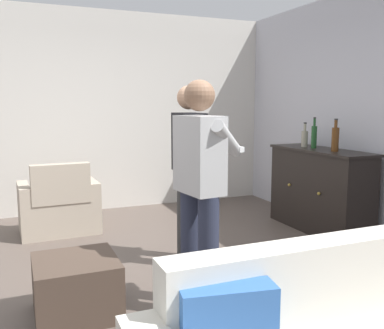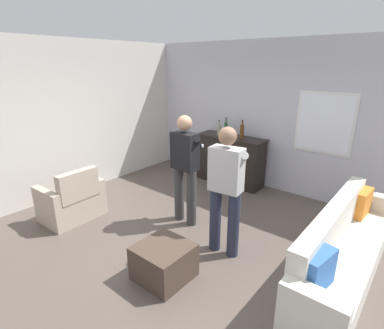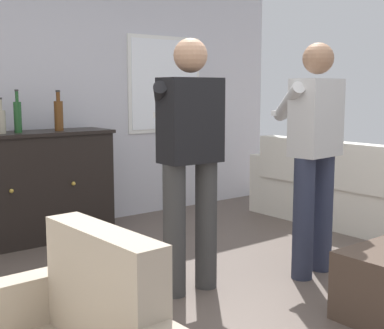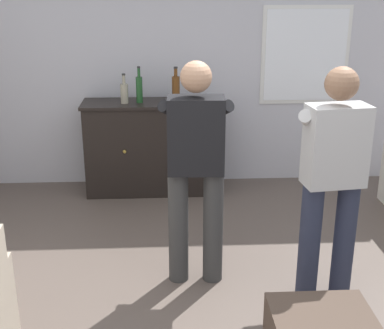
{
  "view_description": "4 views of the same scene",
  "coord_description": "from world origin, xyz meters",
  "px_view_note": "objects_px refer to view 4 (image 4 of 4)",
  "views": [
    {
      "loc": [
        3.47,
        -1.01,
        1.51
      ],
      "look_at": [
        -0.31,
        0.55,
        0.93
      ],
      "focal_mm": 40.0,
      "sensor_mm": 36.0,
      "label": 1
    },
    {
      "loc": [
        2.55,
        -2.7,
        2.38
      ],
      "look_at": [
        -0.12,
        0.54,
        0.95
      ],
      "focal_mm": 28.0,
      "sensor_mm": 36.0,
      "label": 2
    },
    {
      "loc": [
        -2.35,
        -2.25,
        1.35
      ],
      "look_at": [
        -0.19,
        0.49,
        0.86
      ],
      "focal_mm": 50.0,
      "sensor_mm": 36.0,
      "label": 3
    },
    {
      "loc": [
        -0.42,
        -3.13,
        2.22
      ],
      "look_at": [
        -0.23,
        0.49,
        0.93
      ],
      "focal_mm": 50.0,
      "sensor_mm": 36.0,
      "label": 4
    }
  ],
  "objects_px": {
    "sideboard_cabinet": "(152,147)",
    "person_standing_left": "(196,164)",
    "bottle_spirits_clear": "(124,92)",
    "person_standing_right": "(332,176)",
    "bottle_wine_green": "(176,88)",
    "bottle_liquor_amber": "(139,88)"
  },
  "relations": [
    {
      "from": "sideboard_cabinet",
      "to": "person_standing_left",
      "type": "distance_m",
      "value": 1.9
    },
    {
      "from": "bottle_spirits_clear",
      "to": "person_standing_right",
      "type": "bearing_deg",
      "value": -53.38
    },
    {
      "from": "bottle_wine_green",
      "to": "person_standing_left",
      "type": "relative_size",
      "value": 0.22
    },
    {
      "from": "person_standing_left",
      "to": "person_standing_right",
      "type": "distance_m",
      "value": 0.96
    },
    {
      "from": "person_standing_right",
      "to": "bottle_wine_green",
      "type": "bearing_deg",
      "value": 115.89
    },
    {
      "from": "sideboard_cabinet",
      "to": "bottle_spirits_clear",
      "type": "relative_size",
      "value": 4.74
    },
    {
      "from": "bottle_spirits_clear",
      "to": "person_standing_right",
      "type": "height_order",
      "value": "person_standing_right"
    },
    {
      "from": "sideboard_cabinet",
      "to": "person_standing_right",
      "type": "distance_m",
      "value": 2.49
    },
    {
      "from": "sideboard_cabinet",
      "to": "person_standing_right",
      "type": "xyz_separation_m",
      "value": [
        1.26,
        -2.1,
        0.44
      ]
    },
    {
      "from": "bottle_liquor_amber",
      "to": "person_standing_right",
      "type": "xyz_separation_m",
      "value": [
        1.38,
        -2.08,
        -0.19
      ]
    },
    {
      "from": "bottle_liquor_amber",
      "to": "person_standing_right",
      "type": "bearing_deg",
      "value": -56.45
    },
    {
      "from": "sideboard_cabinet",
      "to": "bottle_spirits_clear",
      "type": "bearing_deg",
      "value": -172.29
    },
    {
      "from": "person_standing_left",
      "to": "bottle_spirits_clear",
      "type": "bearing_deg",
      "value": 109.38
    },
    {
      "from": "bottle_spirits_clear",
      "to": "bottle_wine_green",
      "type": "bearing_deg",
      "value": 1.58
    },
    {
      "from": "bottle_liquor_amber",
      "to": "person_standing_right",
      "type": "relative_size",
      "value": 0.22
    },
    {
      "from": "person_standing_right",
      "to": "bottle_liquor_amber",
      "type": "bearing_deg",
      "value": 123.55
    },
    {
      "from": "bottle_spirits_clear",
      "to": "person_standing_left",
      "type": "relative_size",
      "value": 0.18
    },
    {
      "from": "bottle_spirits_clear",
      "to": "person_standing_left",
      "type": "distance_m",
      "value": 1.89
    },
    {
      "from": "bottle_spirits_clear",
      "to": "person_standing_right",
      "type": "xyz_separation_m",
      "value": [
        1.53,
        -2.06,
        -0.16
      ]
    },
    {
      "from": "person_standing_left",
      "to": "bottle_liquor_amber",
      "type": "bearing_deg",
      "value": 104.74
    },
    {
      "from": "bottle_wine_green",
      "to": "person_standing_left",
      "type": "bearing_deg",
      "value": -86.84
    },
    {
      "from": "bottle_wine_green",
      "to": "bottle_liquor_amber",
      "type": "bearing_deg",
      "value": 179.17
    }
  ]
}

